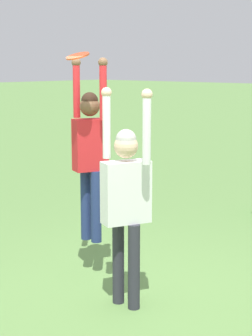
% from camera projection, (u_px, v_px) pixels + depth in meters
% --- Properties ---
extents(ground_plane, '(120.00, 120.00, 0.00)m').
position_uv_depth(ground_plane, '(124.00, 292.00, 6.03)').
color(ground_plane, '#608C47').
extents(person_jumping, '(0.53, 0.42, 2.08)m').
position_uv_depth(person_jumping, '(90.00, 146.00, 6.31)').
color(person_jumping, navy).
rests_on(person_jumping, ground_plane).
extents(person_defending, '(0.62, 0.51, 2.20)m').
position_uv_depth(person_defending, '(126.00, 193.00, 5.50)').
color(person_defending, '#2D2D38').
rests_on(person_defending, ground_plane).
extents(frisbee, '(0.24, 0.24, 0.09)m').
position_uv_depth(frisbee, '(78.00, 56.00, 5.70)').
color(frisbee, '#E04C23').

